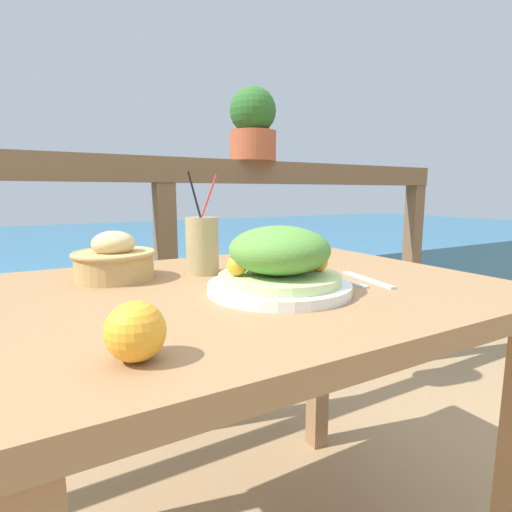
% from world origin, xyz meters
% --- Properties ---
extents(patio_table, '(1.03, 0.81, 0.75)m').
position_xyz_m(patio_table, '(0.00, 0.00, 0.64)').
color(patio_table, '#997047').
rests_on(patio_table, ground_plane).
extents(railing_fence, '(2.80, 0.08, 1.08)m').
position_xyz_m(railing_fence, '(0.00, 0.70, 0.81)').
color(railing_fence, brown).
rests_on(railing_fence, ground_plane).
extents(sea_backdrop, '(12.00, 4.00, 0.52)m').
position_xyz_m(sea_backdrop, '(0.00, 3.20, 0.26)').
color(sea_backdrop, teal).
rests_on(sea_backdrop, ground_plane).
extents(salad_plate, '(0.29, 0.29, 0.13)m').
position_xyz_m(salad_plate, '(-0.01, -0.09, 0.81)').
color(salad_plate, white).
rests_on(salad_plate, patio_table).
extents(drink_glass, '(0.08, 0.08, 0.25)m').
position_xyz_m(drink_glass, '(-0.07, 0.16, 0.82)').
color(drink_glass, tan).
rests_on(drink_glass, patio_table).
extents(bread_basket, '(0.19, 0.19, 0.11)m').
position_xyz_m(bread_basket, '(-0.27, 0.20, 0.80)').
color(bread_basket, tan).
rests_on(bread_basket, patio_table).
extents(potted_plant, '(0.19, 0.19, 0.29)m').
position_xyz_m(potted_plant, '(0.37, 0.70, 1.22)').
color(potted_plant, '#A34C2D').
rests_on(potted_plant, railing_fence).
extents(fork, '(0.02, 0.18, 0.00)m').
position_xyz_m(fork, '(0.17, -0.07, 0.75)').
color(fork, silver).
rests_on(fork, patio_table).
extents(knife, '(0.05, 0.18, 0.00)m').
position_xyz_m(knife, '(0.23, -0.10, 0.75)').
color(knife, silver).
rests_on(knife, patio_table).
extents(orange_near_basket, '(0.07, 0.07, 0.07)m').
position_xyz_m(orange_near_basket, '(-0.34, -0.29, 0.79)').
color(orange_near_basket, '#F9A328').
rests_on(orange_near_basket, patio_table).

